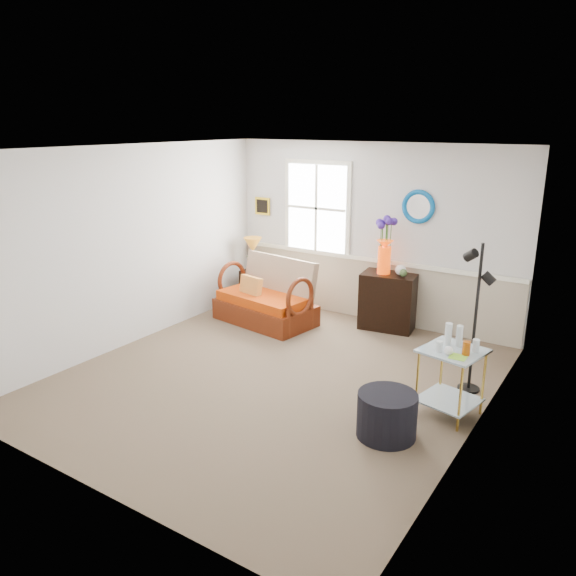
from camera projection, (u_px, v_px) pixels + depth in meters
The scene contains 19 objects.
floor at pixel (275, 378), 6.53m from camera, with size 4.50×5.00×0.01m, color brown.
ceiling at pixel (273, 149), 5.79m from camera, with size 4.50×5.00×0.01m, color white.
walls at pixel (274, 270), 6.16m from camera, with size 4.51×5.01×2.60m.
wainscot at pixel (368, 290), 8.40m from camera, with size 4.46×0.02×0.90m, color #B0A48D.
chair_rail at pixel (369, 259), 8.26m from camera, with size 4.46×0.04×0.06m, color white.
window at pixel (317, 208), 8.53m from camera, with size 1.14×0.06×1.44m, color white, non-canonical shape.
picture at pixel (263, 206), 9.09m from camera, with size 0.28×0.03×0.28m, color gold.
mirror at pixel (419, 207), 7.66m from camera, with size 0.47×0.47×0.07m, color #0B68BD.
loveseat at pixel (265, 292), 8.23m from camera, with size 1.44×0.82×0.94m, color maroon, non-canonical shape.
throw_pillow at pixel (251, 289), 8.24m from camera, with size 0.38×0.10×0.38m, color #BC5821, non-canonical shape.
lamp_stand at pixel (253, 286), 9.18m from camera, with size 0.31×0.31×0.55m, color black, non-canonical shape.
table_lamp at pixel (253, 254), 9.05m from camera, with size 0.29×0.29×0.53m, color #B3701D, non-canonical shape.
potted_plant at pixel (257, 264), 8.98m from camera, with size 0.31×0.35×0.27m, color #486334.
cabinet at pixel (388, 301), 8.01m from camera, with size 0.76×0.49×0.81m, color black, non-canonical shape.
flower_vase at pixel (385, 246), 7.80m from camera, with size 0.23×0.23×0.80m, color #DE3A05, non-canonical shape.
side_table at pixel (450, 382), 5.64m from camera, with size 0.56×0.56×0.71m, color gold, non-canonical shape.
tabletop_items at pixel (458, 340), 5.47m from camera, with size 0.40×0.40×0.24m, color silver, non-canonical shape.
floor_lamp at pixel (475, 319), 6.01m from camera, with size 0.24×0.24×1.67m, color black, non-canonical shape.
ottoman at pixel (387, 415), 5.28m from camera, with size 0.57×0.57×0.43m, color black.
Camera 1 is at (3.37, -4.92, 2.88)m, focal length 35.00 mm.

